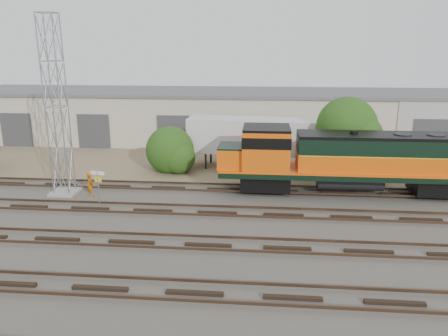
# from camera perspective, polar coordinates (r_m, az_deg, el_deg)

# --- Properties ---
(ground) EXTENTS (140.00, 140.00, 0.00)m
(ground) POSITION_cam_1_polar(r_m,az_deg,el_deg) (25.35, -1.23, -7.23)
(ground) COLOR #47423A
(ground) RESTS_ON ground
(dirt_strip) EXTENTS (80.00, 16.00, 0.02)m
(dirt_strip) POSITION_cam_1_polar(r_m,az_deg,el_deg) (39.54, 1.16, 1.25)
(dirt_strip) COLOR #726047
(dirt_strip) RESTS_ON ground
(tracks) EXTENTS (80.00, 20.40, 0.28)m
(tracks) POSITION_cam_1_polar(r_m,az_deg,el_deg) (22.61, -2.08, -10.00)
(tracks) COLOR black
(tracks) RESTS_ON ground
(warehouse) EXTENTS (58.40, 10.40, 5.30)m
(warehouse) POSITION_cam_1_polar(r_m,az_deg,el_deg) (46.81, 1.93, 6.82)
(warehouse) COLOR beige
(warehouse) RESTS_ON ground
(locomotive) EXTENTS (18.00, 3.16, 4.33)m
(locomotive) POSITION_cam_1_polar(r_m,az_deg,el_deg) (30.67, 15.77, 1.12)
(locomotive) COLOR black
(locomotive) RESTS_ON tracks
(signal_tower) EXTENTS (1.75, 1.75, 11.85)m
(signal_tower) POSITION_cam_1_polar(r_m,az_deg,el_deg) (30.93, -21.00, 7.04)
(signal_tower) COLOR gray
(signal_tower) RESTS_ON ground
(sign_post) EXTENTS (0.95, 0.21, 2.33)m
(sign_post) POSITION_cam_1_polar(r_m,az_deg,el_deg) (28.64, -16.12, -1.66)
(sign_post) COLOR gray
(sign_post) RESTS_ON ground
(worker) EXTENTS (0.72, 0.71, 1.68)m
(worker) POSITION_cam_1_polar(r_m,az_deg,el_deg) (31.06, -17.11, -1.93)
(worker) COLOR orange
(worker) RESTS_ON ground
(semi_trailer) EXTENTS (13.66, 3.88, 4.15)m
(semi_trailer) POSITION_cam_1_polar(r_m,az_deg,el_deg) (35.88, 6.56, 3.91)
(semi_trailer) COLOR silver
(semi_trailer) RESTS_ON ground
(tree_mid) EXTENTS (4.10, 3.90, 3.90)m
(tree_mid) POSITION_cam_1_polar(r_m,az_deg,el_deg) (35.40, -6.80, 2.10)
(tree_mid) COLOR #382619
(tree_mid) RESTS_ON ground
(tree_east) EXTENTS (4.84, 4.61, 6.22)m
(tree_east) POSITION_cam_1_polar(r_m,az_deg,el_deg) (34.24, 16.14, 4.86)
(tree_east) COLOR #382619
(tree_east) RESTS_ON ground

